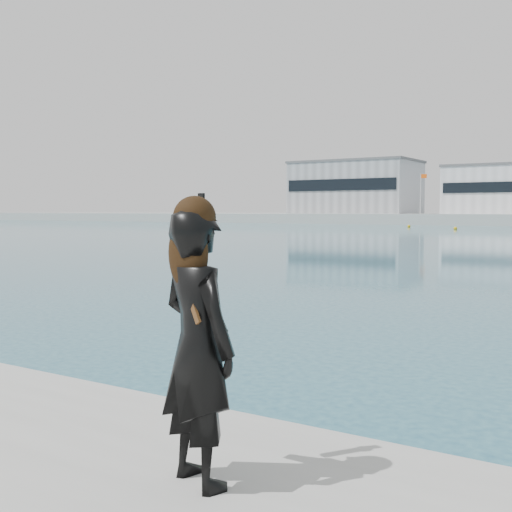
{
  "coord_description": "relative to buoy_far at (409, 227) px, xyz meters",
  "views": [
    {
      "loc": [
        3.22,
        -3.64,
        2.59
      ],
      "look_at": [
        0.68,
        0.31,
        2.26
      ],
      "focal_mm": 45.0,
      "sensor_mm": 36.0,
      "label": 1
    }
  ],
  "objects": [
    {
      "name": "buoy_extra",
      "position": [
        9.59,
        -8.47,
        0.0
      ],
      "size": [
        0.5,
        0.5,
        0.5
      ],
      "primitive_type": "sphere",
      "color": "#E3A70B",
      "rests_on": "ground"
    },
    {
      "name": "flagpole_left",
      "position": [
        -6.92,
        26.58,
        6.54
      ],
      "size": [
        1.28,
        0.16,
        8.0
      ],
      "color": "silver",
      "rests_on": "far_quay"
    },
    {
      "name": "buoy_far",
      "position": [
        0.0,
        0.0,
        0.0
      ],
      "size": [
        0.5,
        0.5,
        0.5
      ],
      "primitive_type": "sphere",
      "color": "#E3A70B",
      "rests_on": "ground"
    },
    {
      "name": "warehouse_grey_left",
      "position": [
        -24.02,
        33.56,
        7.76
      ],
      "size": [
        26.52,
        16.36,
        11.5
      ],
      "color": "gray",
      "rests_on": "far_quay"
    },
    {
      "name": "woman",
      "position": [
        31.66,
        -94.81,
        1.77
      ],
      "size": [
        0.76,
        0.62,
        1.91
      ],
      "rotation": [
        0.0,
        0.0,
        2.81
      ],
      "color": "black",
      "rests_on": "near_quay"
    }
  ]
}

